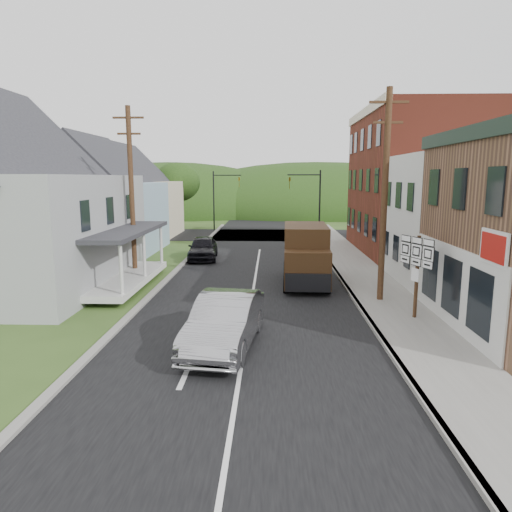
# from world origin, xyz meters

# --- Properties ---
(ground) EXTENTS (120.00, 120.00, 0.00)m
(ground) POSITION_xyz_m (0.00, 0.00, 0.00)
(ground) COLOR #2D4719
(ground) RESTS_ON ground
(road) EXTENTS (9.00, 90.00, 0.02)m
(road) POSITION_xyz_m (0.00, 10.00, 0.00)
(road) COLOR black
(road) RESTS_ON ground
(cross_road) EXTENTS (60.00, 9.00, 0.02)m
(cross_road) POSITION_xyz_m (0.00, 27.00, 0.00)
(cross_road) COLOR black
(cross_road) RESTS_ON ground
(sidewalk_right) EXTENTS (2.80, 55.00, 0.15)m
(sidewalk_right) POSITION_xyz_m (5.90, 8.00, 0.07)
(sidewalk_right) COLOR slate
(sidewalk_right) RESTS_ON ground
(curb_right) EXTENTS (0.20, 55.00, 0.15)m
(curb_right) POSITION_xyz_m (4.55, 8.00, 0.07)
(curb_right) COLOR slate
(curb_right) RESTS_ON ground
(curb_left) EXTENTS (0.30, 55.00, 0.12)m
(curb_left) POSITION_xyz_m (-4.65, 8.00, 0.06)
(curb_left) COLOR slate
(curb_left) RESTS_ON ground
(storefront_white) EXTENTS (8.00, 7.00, 6.50)m
(storefront_white) POSITION_xyz_m (11.30, 7.50, 3.25)
(storefront_white) COLOR silver
(storefront_white) RESTS_ON ground
(storefront_red) EXTENTS (8.00, 12.00, 10.00)m
(storefront_red) POSITION_xyz_m (11.30, 17.00, 5.00)
(storefront_red) COLOR maroon
(storefront_red) RESTS_ON ground
(house_gray) EXTENTS (10.20, 12.24, 8.35)m
(house_gray) POSITION_xyz_m (-12.00, 6.00, 4.23)
(house_gray) COLOR gray
(house_gray) RESTS_ON ground
(house_blue) EXTENTS (7.14, 8.16, 7.28)m
(house_blue) POSITION_xyz_m (-11.00, 17.00, 3.69)
(house_blue) COLOR #8EADC1
(house_blue) RESTS_ON ground
(house_cream) EXTENTS (7.14, 8.16, 7.28)m
(house_cream) POSITION_xyz_m (-11.50, 26.00, 3.69)
(house_cream) COLOR beige
(house_cream) RESTS_ON ground
(utility_pole_right) EXTENTS (1.60, 0.26, 9.00)m
(utility_pole_right) POSITION_xyz_m (5.60, 3.50, 4.66)
(utility_pole_right) COLOR #472D19
(utility_pole_right) RESTS_ON ground
(utility_pole_left) EXTENTS (1.60, 0.26, 9.00)m
(utility_pole_left) POSITION_xyz_m (-6.50, 8.00, 4.66)
(utility_pole_left) COLOR #472D19
(utility_pole_left) RESTS_ON ground
(traffic_signal_right) EXTENTS (2.87, 0.20, 6.00)m
(traffic_signal_right) POSITION_xyz_m (4.30, 23.50, 3.76)
(traffic_signal_right) COLOR black
(traffic_signal_right) RESTS_ON ground
(traffic_signal_left) EXTENTS (2.87, 0.20, 6.00)m
(traffic_signal_left) POSITION_xyz_m (-4.30, 30.50, 3.76)
(traffic_signal_left) COLOR black
(traffic_signal_left) RESTS_ON ground
(tree_left_c) EXTENTS (5.80, 5.80, 8.41)m
(tree_left_c) POSITION_xyz_m (-19.00, 20.00, 5.94)
(tree_left_c) COLOR #382616
(tree_left_c) RESTS_ON ground
(tree_left_d) EXTENTS (4.80, 4.80, 6.94)m
(tree_left_d) POSITION_xyz_m (-9.00, 32.00, 4.88)
(tree_left_d) COLOR #382616
(tree_left_d) RESTS_ON ground
(forested_ridge) EXTENTS (90.00, 30.00, 16.00)m
(forested_ridge) POSITION_xyz_m (0.00, 55.00, 0.00)
(forested_ridge) COLOR black
(forested_ridge) RESTS_ON ground
(silver_sedan) EXTENTS (2.42, 5.32, 1.69)m
(silver_sedan) POSITION_xyz_m (-0.60, -2.03, 0.85)
(silver_sedan) COLOR #9D9DA1
(silver_sedan) RESTS_ON ground
(dark_sedan) EXTENTS (2.15, 4.63, 1.54)m
(dark_sedan) POSITION_xyz_m (-3.65, 13.73, 0.77)
(dark_sedan) COLOR black
(dark_sedan) RESTS_ON ground
(delivery_van) EXTENTS (2.37, 5.40, 2.98)m
(delivery_van) POSITION_xyz_m (2.61, 6.89, 1.51)
(delivery_van) COLOR #321E0D
(delivery_van) RESTS_ON ground
(route_sign_cluster) EXTENTS (0.73, 1.68, 3.12)m
(route_sign_cluster) POSITION_xyz_m (6.27, 0.91, 2.17)
(route_sign_cluster) COLOR #472D19
(route_sign_cluster) RESTS_ON sidewalk_right
(warning_sign) EXTENTS (0.30, 0.64, 2.52)m
(warning_sign) POSITION_xyz_m (5.92, 4.81, 1.76)
(warning_sign) COLOR black
(warning_sign) RESTS_ON sidewalk_right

